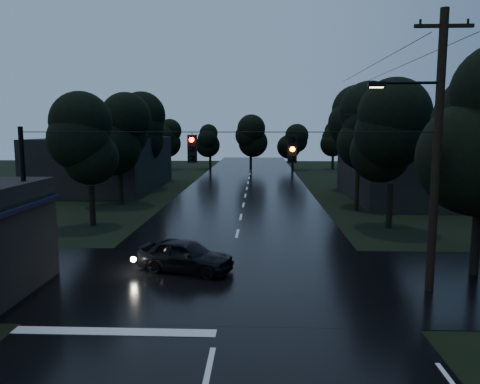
{
  "coord_description": "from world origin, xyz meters",
  "views": [
    {
      "loc": [
        1.23,
        -5.84,
        5.93
      ],
      "look_at": [
        0.34,
        15.42,
        3.03
      ],
      "focal_mm": 35.0,
      "sensor_mm": 36.0,
      "label": 1
    }
  ],
  "objects": [
    {
      "name": "main_road",
      "position": [
        0.0,
        30.0,
        0.0
      ],
      "size": [
        12.0,
        120.0,
        0.02
      ],
      "primitive_type": "cube",
      "color": "black",
      "rests_on": "ground"
    },
    {
      "name": "cross_street",
      "position": [
        0.0,
        12.0,
        0.0
      ],
      "size": [
        60.0,
        9.0,
        0.02
      ],
      "primitive_type": "cube",
      "color": "black",
      "rests_on": "ground"
    },
    {
      "name": "building_far_right",
      "position": [
        14.0,
        34.0,
        2.2
      ],
      "size": [
        10.0,
        14.0,
        4.4
      ],
      "primitive_type": "cube",
      "color": "black",
      "rests_on": "ground"
    },
    {
      "name": "building_far_left",
      "position": [
        -14.0,
        40.0,
        2.5
      ],
      "size": [
        10.0,
        16.0,
        5.0
      ],
      "primitive_type": "cube",
      "color": "black",
      "rests_on": "ground"
    },
    {
      "name": "utility_pole_main",
      "position": [
        7.41,
        11.0,
        5.26
      ],
      "size": [
        3.5,
        0.3,
        10.0
      ],
      "color": "black",
      "rests_on": "ground"
    },
    {
      "name": "utility_pole_far",
      "position": [
        8.3,
        28.0,
        3.88
      ],
      "size": [
        2.0,
        0.3,
        7.5
      ],
      "color": "black",
      "rests_on": "ground"
    },
    {
      "name": "anchor_pole_left",
      "position": [
        -7.5,
        11.0,
        3.0
      ],
      "size": [
        0.18,
        0.18,
        6.0
      ],
      "primitive_type": "cylinder",
      "color": "black",
      "rests_on": "ground"
    },
    {
      "name": "span_signals",
      "position": [
        0.56,
        10.99,
        5.24
      ],
      "size": [
        15.0,
        0.37,
        1.12
      ],
      "color": "black",
      "rests_on": "ground"
    },
    {
      "name": "tree_left_a",
      "position": [
        -9.0,
        22.0,
        5.24
      ],
      "size": [
        3.92,
        3.92,
        8.26
      ],
      "color": "black",
      "rests_on": "ground"
    },
    {
      "name": "tree_left_b",
      "position": [
        -9.6,
        30.0,
        5.62
      ],
      "size": [
        4.2,
        4.2,
        8.85
      ],
      "color": "black",
      "rests_on": "ground"
    },
    {
      "name": "tree_left_c",
      "position": [
        -10.2,
        40.0,
        5.99
      ],
      "size": [
        4.48,
        4.48,
        9.44
      ],
      "color": "black",
      "rests_on": "ground"
    },
    {
      "name": "tree_right_a",
      "position": [
        9.0,
        22.0,
        5.62
      ],
      "size": [
        4.2,
        4.2,
        8.85
      ],
      "color": "black",
      "rests_on": "ground"
    },
    {
      "name": "tree_right_b",
      "position": [
        9.6,
        30.0,
        5.99
      ],
      "size": [
        4.48,
        4.48,
        9.44
      ],
      "color": "black",
      "rests_on": "ground"
    },
    {
      "name": "tree_right_c",
      "position": [
        10.2,
        40.0,
        6.37
      ],
      "size": [
        4.76,
        4.76,
        10.03
      ],
      "color": "black",
      "rests_on": "ground"
    },
    {
      "name": "car",
      "position": [
        -1.83,
        12.95,
        0.69
      ],
      "size": [
        4.35,
        2.77,
        1.38
      ],
      "primitive_type": "imported",
      "rotation": [
        0.0,
        0.0,
        1.27
      ],
      "color": "black",
      "rests_on": "ground"
    }
  ]
}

